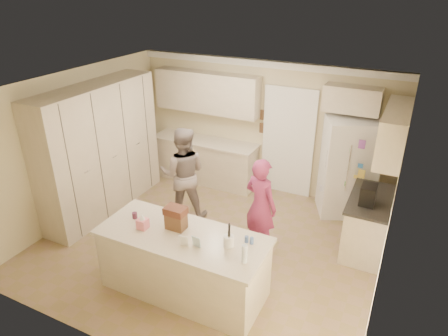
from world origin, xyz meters
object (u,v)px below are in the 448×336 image
at_px(teen_boy, 183,174).
at_px(tissue_box, 143,224).
at_px(refrigerator, 348,167).
at_px(dollhouse_body, 176,221).
at_px(utensil_crock, 229,241).
at_px(coffee_maker, 368,195).
at_px(teen_girl, 261,206).
at_px(island_base, 184,264).

bearing_deg(teen_boy, tissue_box, 81.10).
bearing_deg(refrigerator, dollhouse_body, -142.52).
xyz_separation_m(utensil_crock, tissue_box, (-1.20, -0.15, -0.00)).
relative_size(tissue_box, teen_boy, 0.08).
height_order(utensil_crock, teen_boy, teen_boy).
distance_m(refrigerator, utensil_crock, 3.19).
relative_size(coffee_maker, utensil_crock, 2.00).
bearing_deg(teen_girl, dollhouse_body, 78.91).
height_order(refrigerator, utensil_crock, refrigerator).
height_order(utensil_crock, tissue_box, utensil_crock).
xyz_separation_m(refrigerator, tissue_box, (-2.11, -3.20, 0.10)).
bearing_deg(dollhouse_body, teen_boy, 118.59).
xyz_separation_m(teen_boy, teen_girl, (1.58, -0.31, -0.06)).
distance_m(island_base, utensil_crock, 0.86).
xyz_separation_m(refrigerator, coffee_maker, (0.49, -1.20, 0.17)).
height_order(island_base, utensil_crock, utensil_crock).
distance_m(tissue_box, dollhouse_body, 0.45).
bearing_deg(dollhouse_body, utensil_crock, -3.58).
relative_size(island_base, teen_girl, 1.40).
bearing_deg(coffee_maker, refrigerator, 112.08).
bearing_deg(island_base, tissue_box, -169.70).
bearing_deg(utensil_crock, coffee_maker, 52.88).
xyz_separation_m(refrigerator, teen_boy, (-2.57, -1.43, -0.05)).
distance_m(island_base, tissue_box, 0.79).
relative_size(dollhouse_body, teen_boy, 0.15).
relative_size(coffee_maker, dollhouse_body, 1.15).
bearing_deg(coffee_maker, utensil_crock, -127.12).
bearing_deg(tissue_box, island_base, 10.30).
bearing_deg(tissue_box, dollhouse_body, 26.57).
relative_size(dollhouse_body, teen_girl, 0.17).
distance_m(coffee_maker, teen_girl, 1.60).
relative_size(tissue_box, teen_girl, 0.09).
xyz_separation_m(dollhouse_body, teen_girl, (0.72, 1.26, -0.25)).
xyz_separation_m(island_base, utensil_crock, (0.65, 0.05, 0.56)).
bearing_deg(teen_girl, utensil_crock, 112.15).
distance_m(refrigerator, teen_boy, 2.94).
xyz_separation_m(island_base, tissue_box, (-0.55, -0.10, 0.56)).
bearing_deg(refrigerator, teen_boy, -173.72).
bearing_deg(tissue_box, teen_boy, 104.46).
xyz_separation_m(coffee_maker, teen_girl, (-1.48, -0.54, -0.28)).
bearing_deg(teen_boy, refrigerator, -174.23).
bearing_deg(tissue_box, coffee_maker, 37.57).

